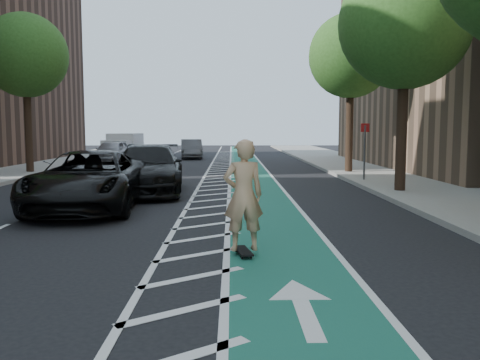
{
  "coord_description": "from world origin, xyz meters",
  "views": [
    {
      "loc": [
        2.1,
        -8.94,
        2.27
      ],
      "look_at": [
        2.28,
        2.55,
        1.1
      ],
      "focal_mm": 38.0,
      "sensor_mm": 36.0,
      "label": 1
    }
  ],
  "objects_px": {
    "skateboarder": "(243,195)",
    "suv_far": "(148,169)",
    "suv_near": "(90,180)",
    "barrel_a": "(65,181)"
  },
  "relations": [
    {
      "from": "skateboarder",
      "to": "suv_near",
      "type": "bearing_deg",
      "value": -62.66
    },
    {
      "from": "suv_far",
      "to": "suv_near",
      "type": "bearing_deg",
      "value": -111.08
    },
    {
      "from": "skateboarder",
      "to": "barrel_a",
      "type": "distance_m",
      "value": 10.93
    },
    {
      "from": "suv_far",
      "to": "barrel_a",
      "type": "xyz_separation_m",
      "value": [
        -2.94,
        0.03,
        -0.43
      ]
    },
    {
      "from": "skateboarder",
      "to": "suv_far",
      "type": "relative_size",
      "value": 0.34
    },
    {
      "from": "suv_near",
      "to": "barrel_a",
      "type": "relative_size",
      "value": 6.68
    },
    {
      "from": "skateboarder",
      "to": "suv_far",
      "type": "xyz_separation_m",
      "value": [
        -3.16,
        9.01,
        -0.24
      ]
    },
    {
      "from": "suv_near",
      "to": "barrel_a",
      "type": "xyz_separation_m",
      "value": [
        -1.9,
        3.68,
        -0.4
      ]
    },
    {
      "from": "suv_near",
      "to": "suv_far",
      "type": "xyz_separation_m",
      "value": [
        1.05,
        3.65,
        0.02
      ]
    },
    {
      "from": "skateboarder",
      "to": "suv_far",
      "type": "distance_m",
      "value": 9.55
    }
  ]
}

